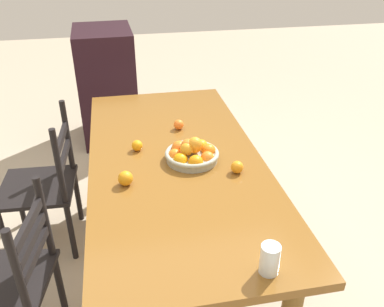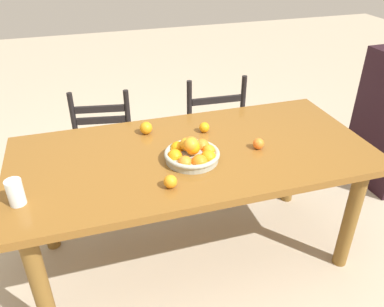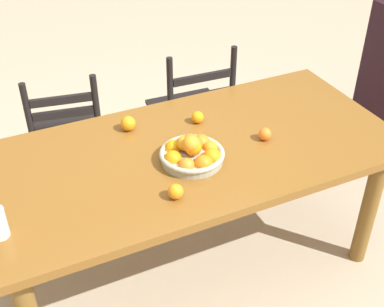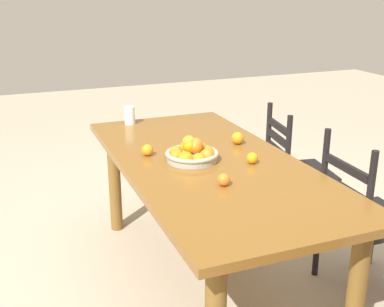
{
  "view_description": "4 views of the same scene",
  "coord_description": "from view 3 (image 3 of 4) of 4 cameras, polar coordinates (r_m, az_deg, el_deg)",
  "views": [
    {
      "loc": [
        -1.89,
        0.28,
        1.89
      ],
      "look_at": [
        -0.03,
        -0.08,
        0.8
      ],
      "focal_mm": 38.31,
      "sensor_mm": 36.0,
      "label": 1
    },
    {
      "loc": [
        -0.54,
        -1.74,
        1.84
      ],
      "look_at": [
        -0.03,
        -0.08,
        0.8
      ],
      "focal_mm": 36.41,
      "sensor_mm": 36.0,
      "label": 2
    },
    {
      "loc": [
        -0.82,
        -1.76,
        2.12
      ],
      "look_at": [
        -0.03,
        -0.08,
        0.8
      ],
      "focal_mm": 48.14,
      "sensor_mm": 36.0,
      "label": 3
    },
    {
      "loc": [
        2.28,
        -1.0,
        1.66
      ],
      "look_at": [
        -0.03,
        -0.08,
        0.8
      ],
      "focal_mm": 45.57,
      "sensor_mm": 36.0,
      "label": 4
    }
  ],
  "objects": [
    {
      "name": "ground_plane",
      "position": [
        2.87,
        -0.14,
        -12.18
      ],
      "size": [
        12.0,
        12.0,
        0.0
      ],
      "primitive_type": "plane",
      "color": "#B4A48C"
    },
    {
      "name": "dining_table",
      "position": [
        2.42,
        -0.16,
        -1.54
      ],
      "size": [
        1.96,
        0.92,
        0.76
      ],
      "color": "brown",
      "rests_on": "ground"
    },
    {
      "name": "chair_near_window",
      "position": [
        3.12,
        -13.58,
        1.6
      ],
      "size": [
        0.48,
        0.48,
        0.89
      ],
      "rotation": [
        0.0,
        0.0,
        2.97
      ],
      "color": "black",
      "rests_on": "ground"
    },
    {
      "name": "chair_by_cabinet",
      "position": [
        3.27,
        -0.0,
        4.44
      ],
      "size": [
        0.47,
        0.47,
        0.92
      ],
      "rotation": [
        0.0,
        0.0,
        3.09
      ],
      "color": "black",
      "rests_on": "ground"
    },
    {
      "name": "fruit_bowl",
      "position": [
        2.27,
        0.03,
        0.07
      ],
      "size": [
        0.29,
        0.29,
        0.14
      ],
      "color": "#A4A896",
      "rests_on": "dining_table"
    },
    {
      "name": "orange_loose_0",
      "position": [
        2.5,
        -7.09,
        3.32
      ],
      "size": [
        0.07,
        0.07,
        0.07
      ],
      "primitive_type": "sphere",
      "color": "orange",
      "rests_on": "dining_table"
    },
    {
      "name": "orange_loose_1",
      "position": [
        2.44,
        8.09,
        2.14
      ],
      "size": [
        0.06,
        0.06,
        0.06
      ],
      "primitive_type": "sphere",
      "color": "orange",
      "rests_on": "dining_table"
    },
    {
      "name": "orange_loose_2",
      "position": [
        2.07,
        -1.83,
        -4.23
      ],
      "size": [
        0.06,
        0.06,
        0.06
      ],
      "primitive_type": "sphere",
      "color": "orange",
      "rests_on": "dining_table"
    },
    {
      "name": "orange_loose_3",
      "position": [
        2.54,
        0.62,
        4.04
      ],
      "size": [
        0.06,
        0.06,
        0.06
      ],
      "primitive_type": "sphere",
      "color": "orange",
      "rests_on": "dining_table"
    }
  ]
}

